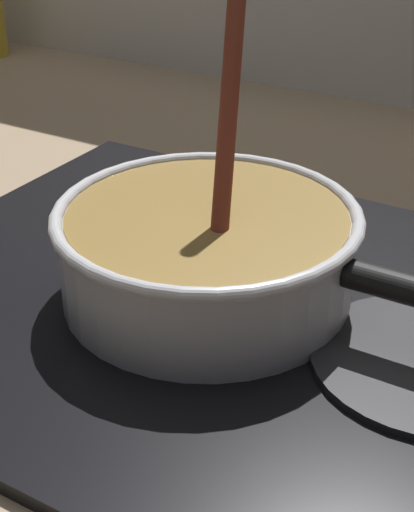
% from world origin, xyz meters
% --- Properties ---
extents(hob_plate, '(0.56, 0.48, 0.01)m').
position_xyz_m(hob_plate, '(0.04, 0.21, 0.01)').
color(hob_plate, black).
rests_on(hob_plate, ground).
extents(burner_ring, '(0.20, 0.20, 0.01)m').
position_xyz_m(burner_ring, '(0.04, 0.21, 0.02)').
color(burner_ring, '#592D0C').
rests_on(burner_ring, hob_plate).
extents(cooking_pan, '(0.42, 0.24, 0.32)m').
position_xyz_m(cooking_pan, '(0.04, 0.21, 0.05)').
color(cooking_pan, silver).
rests_on(cooking_pan, hob_plate).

